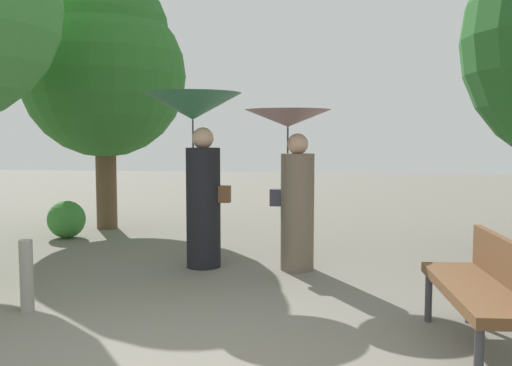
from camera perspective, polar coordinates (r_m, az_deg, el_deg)
person_left at (r=6.77m, az=-6.00°, el=4.02°), size 1.17×1.17×2.09m
person_right at (r=6.62m, az=3.74°, el=1.73°), size 1.01×1.01×1.88m
park_bench at (r=4.49m, az=22.25°, el=-9.44°), size 0.61×1.53×0.83m
tree_near_left at (r=9.94m, az=-15.14°, el=11.67°), size 2.72×2.72×4.35m
bush_path_right at (r=9.21m, az=-18.60°, el=-3.50°), size 0.58×0.58×0.58m
path_marker_post at (r=5.55m, az=-22.16°, el=-8.67°), size 0.12×0.12×0.65m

